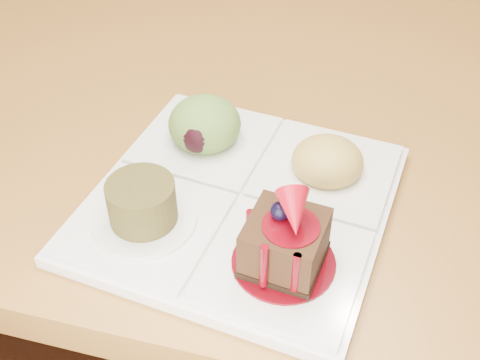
# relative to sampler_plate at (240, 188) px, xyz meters

# --- Properties ---
(ground) EXTENTS (6.00, 6.00, 0.00)m
(ground) POSITION_rel_sampler_plate_xyz_m (-0.19, 0.73, -0.77)
(ground) COLOR brown
(sampler_plate) EXTENTS (0.30, 0.30, 0.10)m
(sampler_plate) POSITION_rel_sampler_plate_xyz_m (0.00, 0.00, 0.00)
(sampler_plate) COLOR white
(sampler_plate) RESTS_ON dining_table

